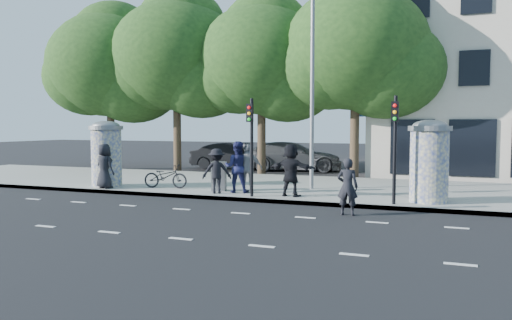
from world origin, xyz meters
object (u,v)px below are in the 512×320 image
at_px(street_lamp, 312,69).
at_px(car_right, 292,156).
at_px(ped_f, 291,170).
at_px(traffic_pole_near, 251,137).
at_px(ad_column_right, 429,159).
at_px(ped_c, 237,167).
at_px(ped_e, 248,168).
at_px(ad_column_left, 106,152).
at_px(traffic_pole_far, 395,138).
at_px(car_mid, 230,156).
at_px(ped_a, 105,166).
at_px(ped_d, 217,171).
at_px(cabinet_right, 420,182).
at_px(bicycle, 166,176).
at_px(man_road, 347,187).
at_px(cabinet_left, 219,176).

xyz_separation_m(street_lamp, car_right, (-3.41, 8.75, -3.96)).
bearing_deg(ped_f, traffic_pole_near, 33.25).
relative_size(ad_column_right, ped_c, 1.40).
distance_m(ped_e, car_right, 10.76).
height_order(ad_column_left, traffic_pole_far, traffic_pole_far).
bearing_deg(ped_e, car_mid, -74.67).
distance_m(ped_a, ped_d, 4.72).
relative_size(traffic_pole_near, car_right, 0.59).
xyz_separation_m(ad_column_right, cabinet_right, (-0.28, 0.47, -0.78)).
bearing_deg(ped_f, ped_c, 2.38).
distance_m(ad_column_left, street_lamp, 8.90).
distance_m(traffic_pole_near, ped_c, 1.65).
distance_m(ped_e, bicycle, 3.56).
height_order(cabinet_right, car_right, car_right).
xyz_separation_m(traffic_pole_far, cabinet_right, (0.72, 1.37, -1.47)).
bearing_deg(car_mid, car_right, -100.91).
height_order(ped_c, ped_d, ped_c).
xyz_separation_m(ped_e, man_road, (4.12, -2.50, -0.21)).
xyz_separation_m(traffic_pole_near, car_mid, (-5.90, 11.53, -1.46)).
relative_size(car_mid, car_right, 0.81).
height_order(traffic_pole_far, man_road, traffic_pole_far).
xyz_separation_m(ped_e, ped_f, (1.75, -0.36, 0.03)).
xyz_separation_m(ped_f, bicycle, (-5.29, 0.42, -0.46)).
bearing_deg(ped_e, traffic_pole_near, 105.77).
xyz_separation_m(ad_column_right, street_lamp, (-4.40, 1.93, 3.26)).
height_order(traffic_pole_far, bicycle, traffic_pole_far).
distance_m(ped_a, cabinet_left, 4.60).
relative_size(ped_d, car_right, 0.28).
distance_m(ad_column_right, car_mid, 15.82).
bearing_deg(traffic_pole_near, man_road, -23.35).
distance_m(traffic_pole_far, ped_d, 6.43).
bearing_deg(ad_column_right, car_right, 126.18).
bearing_deg(ped_f, man_road, 146.58).
xyz_separation_m(traffic_pole_far, ped_e, (-5.29, 0.94, -1.18)).
relative_size(ad_column_right, cabinet_right, 2.19).
bearing_deg(traffic_pole_near, car_mid, 117.10).
bearing_deg(ad_column_right, ped_c, -179.21).
height_order(ped_a, ped_f, ped_f).
bearing_deg(car_right, ad_column_left, 141.63).
bearing_deg(cabinet_right, ped_c, 164.66).
bearing_deg(cabinet_left, ped_d, -84.23).
bearing_deg(ped_c, cabinet_right, 171.57).
bearing_deg(car_right, traffic_pole_far, -165.05).
xyz_separation_m(traffic_pole_far, ped_f, (-3.54, 0.58, -1.16)).
relative_size(traffic_pole_near, man_road, 2.03).
distance_m(cabinet_right, car_right, 12.69).
bearing_deg(ad_column_right, cabinet_right, 121.21).
distance_m(ped_c, car_mid, 11.83).
height_order(ped_d, ped_f, ped_f).
height_order(traffic_pole_near, traffic_pole_far, same).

